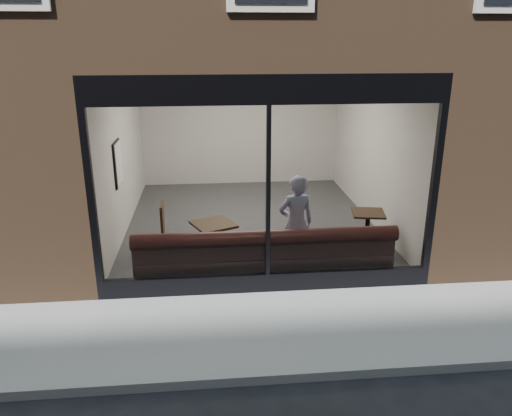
{
  "coord_description": "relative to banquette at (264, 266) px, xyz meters",
  "views": [
    {
      "loc": [
        -0.82,
        -4.66,
        3.66
      ],
      "look_at": [
        -0.14,
        2.4,
        1.22
      ],
      "focal_mm": 35.0,
      "sensor_mm": 36.0,
      "label": 1
    }
  ],
  "objects": [
    {
      "name": "wall_poster",
      "position": [
        -2.45,
        1.86,
        1.27
      ],
      "size": [
        0.02,
        0.57,
        0.76
      ],
      "primitive_type": "cube",
      "color": "white",
      "rests_on": "cafe_wall_left"
    },
    {
      "name": "cafe_chair_left",
      "position": [
        -1.85,
        1.1,
        0.01
      ],
      "size": [
        0.43,
        0.43,
        0.04
      ],
      "primitive_type": "cube",
      "rotation": [
        0.0,
        0.0,
        3.16
      ],
      "color": "black",
      "rests_on": "cafe_floor"
    },
    {
      "name": "kerb_near",
      "position": [
        0.0,
        -2.5,
        -0.17
      ],
      "size": [
        40.0,
        0.1,
        0.12
      ],
      "primitive_type": "cube",
      "color": "gray",
      "rests_on": "ground"
    },
    {
      "name": "cafe_table_right",
      "position": [
        1.93,
        0.89,
        0.52
      ],
      "size": [
        0.64,
        0.64,
        0.04
      ],
      "primitive_type": "cube",
      "rotation": [
        0.0,
        0.0,
        -0.19
      ],
      "color": "black",
      "rests_on": "cafe_floor"
    },
    {
      "name": "storefront_header",
      "position": [
        0.0,
        -0.4,
        2.77
      ],
      "size": [
        5.0,
        0.1,
        0.4
      ],
      "primitive_type": "cube",
      "color": "black",
      "rests_on": "host_building_upper"
    },
    {
      "name": "banquette",
      "position": [
        0.0,
        0.0,
        0.0
      ],
      "size": [
        4.0,
        0.55,
        0.45
      ],
      "primitive_type": "cube",
      "color": "#361713",
      "rests_on": "cafe_floor"
    },
    {
      "name": "storefront_glass",
      "position": [
        0.0,
        -0.43,
        1.33
      ],
      "size": [
        4.8,
        0.0,
        4.8
      ],
      "primitive_type": "plane",
      "rotation": [
        1.57,
        0.0,
        0.0
      ],
      "color": "white",
      "rests_on": "storefront_kick"
    },
    {
      "name": "cafe_ceiling",
      "position": [
        0.0,
        2.55,
        2.97
      ],
      "size": [
        6.0,
        6.0,
        0.0
      ],
      "primitive_type": "plane",
      "rotation": [
        3.14,
        0.0,
        0.0
      ],
      "color": "white",
      "rests_on": "host_building_upper"
    },
    {
      "name": "ground",
      "position": [
        0.0,
        -2.45,
        -0.23
      ],
      "size": [
        120.0,
        120.0,
        0.0
      ],
      "primitive_type": "plane",
      "color": "black",
      "rests_on": "ground"
    },
    {
      "name": "cafe_floor",
      "position": [
        0.0,
        2.55,
        -0.21
      ],
      "size": [
        6.0,
        6.0,
        0.0
      ],
      "primitive_type": "plane",
      "color": "#2D2D30",
      "rests_on": "ground"
    },
    {
      "name": "cafe_table_left",
      "position": [
        -0.78,
        0.59,
        0.52
      ],
      "size": [
        0.82,
        0.82,
        0.04
      ],
      "primitive_type": "cube",
      "rotation": [
        0.0,
        0.0,
        0.43
      ],
      "color": "black",
      "rests_on": "cafe_floor"
    },
    {
      "name": "cafe_wall_right",
      "position": [
        2.49,
        2.55,
        1.37
      ],
      "size": [
        0.0,
        6.0,
        6.0
      ],
      "primitive_type": "plane",
      "rotation": [
        1.57,
        0.0,
        -1.57
      ],
      "color": "beige",
      "rests_on": "ground"
    },
    {
      "name": "person",
      "position": [
        0.54,
        0.3,
        0.59
      ],
      "size": [
        0.65,
        0.49,
        1.62
      ],
      "primitive_type": "imported",
      "rotation": [
        0.0,
        0.0,
        3.32
      ],
      "color": "#A2B0DA",
      "rests_on": "cafe_floor"
    },
    {
      "name": "storefront_kick",
      "position": [
        0.0,
        -0.4,
        -0.08
      ],
      "size": [
        5.0,
        0.1,
        0.3
      ],
      "primitive_type": "cube",
      "color": "black",
      "rests_on": "ground"
    },
    {
      "name": "cafe_wall_back",
      "position": [
        0.0,
        5.54,
        1.37
      ],
      "size": [
        5.0,
        0.0,
        5.0
      ],
      "primitive_type": "plane",
      "rotation": [
        1.57,
        0.0,
        0.0
      ],
      "color": "beige",
      "rests_on": "ground"
    },
    {
      "name": "host_building_backfill",
      "position": [
        0.0,
        8.55,
        1.38
      ],
      "size": [
        5.0,
        6.0,
        3.2
      ],
      "primitive_type": "cube",
      "color": "brown",
      "rests_on": "ground"
    },
    {
      "name": "host_building_pier_left",
      "position": [
        -3.75,
        5.55,
        1.38
      ],
      "size": [
        2.5,
        12.0,
        3.2
      ],
      "primitive_type": "cube",
      "color": "brown",
      "rests_on": "ground"
    },
    {
      "name": "sidewalk_near",
      "position": [
        0.0,
        -1.45,
        -0.22
      ],
      "size": [
        40.0,
        2.0,
        0.01
      ],
      "primitive_type": "cube",
      "color": "gray",
      "rests_on": "ground"
    },
    {
      "name": "storefront_mullion",
      "position": [
        0.0,
        -0.4,
        1.32
      ],
      "size": [
        0.06,
        0.1,
        2.5
      ],
      "primitive_type": "cube",
      "color": "black",
      "rests_on": "storefront_kick"
    },
    {
      "name": "cafe_wall_left",
      "position": [
        -2.49,
        2.55,
        1.37
      ],
      "size": [
        0.0,
        6.0,
        6.0
      ],
      "primitive_type": "plane",
      "rotation": [
        1.57,
        0.0,
        1.57
      ],
      "color": "beige",
      "rests_on": "ground"
    },
    {
      "name": "host_building_pier_right",
      "position": [
        3.75,
        5.55,
        1.38
      ],
      "size": [
        2.5,
        12.0,
        3.2
      ],
      "primitive_type": "cube",
      "color": "brown",
      "rests_on": "ground"
    }
  ]
}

